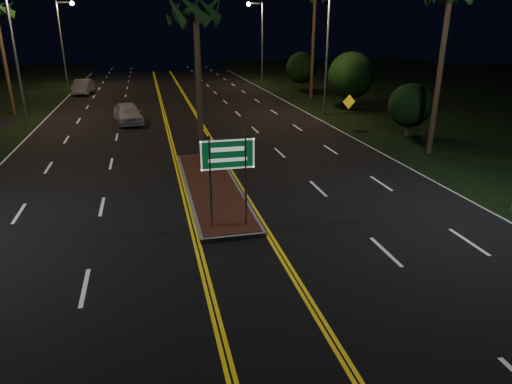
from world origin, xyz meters
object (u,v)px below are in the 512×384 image
object	(u,v)px
shrub_mid	(351,76)
shrub_far	(301,68)
highway_sign	(228,163)
car_far	(83,86)
streetlight_right_mid	(323,39)
streetlight_left_far	(64,34)
shrub_near	(410,105)
median_island	(212,187)
warning_sign	(349,107)
car_near	(128,111)
palm_median	(196,11)
streetlight_right_far	(259,34)
streetlight_left_mid	(19,40)

from	to	relation	value
shrub_mid	shrub_far	size ratio (longest dim) A/B	1.17
highway_sign	car_far	distance (m)	36.70
streetlight_right_mid	shrub_far	bearing A→B (deg)	77.18
streetlight_left_far	shrub_near	world-z (taller)	streetlight_left_far
median_island	streetlight_right_mid	bearing A→B (deg)	54.72
car_far	warning_sign	bearing A→B (deg)	-42.40
streetlight_left_far	car_near	size ratio (longest dim) A/B	1.77
palm_median	car_near	bearing A→B (deg)	108.22
palm_median	shrub_near	size ratio (longest dim) A/B	2.52
streetlight_right_far	shrub_near	bearing A→B (deg)	-84.11
streetlight_left_mid	shrub_near	distance (m)	26.37
shrub_near	shrub_far	distance (m)	22.01
highway_sign	shrub_mid	distance (m)	25.41
highway_sign	streetlight_left_mid	size ratio (longest dim) A/B	0.36
median_island	highway_sign	distance (m)	4.80
median_island	streetlight_left_mid	world-z (taller)	streetlight_left_mid
streetlight_left_far	car_far	world-z (taller)	streetlight_left_far
streetlight_left_far	palm_median	world-z (taller)	streetlight_left_far
streetlight_right_far	shrub_far	world-z (taller)	streetlight_right_far
streetlight_left_far	warning_sign	world-z (taller)	streetlight_left_far
streetlight_left_mid	streetlight_right_mid	world-z (taller)	same
palm_median	median_island	bearing A→B (deg)	-90.00
shrub_near	shrub_far	size ratio (longest dim) A/B	0.83
shrub_near	car_near	distance (m)	19.24
median_island	streetlight_left_far	bearing A→B (deg)	106.00
palm_median	shrub_mid	distance (m)	19.97
car_far	streetlight_left_mid	bearing A→B (deg)	-92.40
median_island	car_near	world-z (taller)	car_near
shrub_mid	car_far	bearing A→B (deg)	147.60
shrub_far	car_near	world-z (taller)	shrub_far
streetlight_right_mid	palm_median	size ratio (longest dim) A/B	1.08
streetlight_right_mid	shrub_near	distance (m)	9.28
streetlight_left_mid	shrub_mid	distance (m)	24.79
median_island	warning_sign	world-z (taller)	warning_sign
streetlight_right_far	car_far	distance (m)	20.24
palm_median	streetlight_right_mid	bearing A→B (deg)	47.30
streetlight_right_mid	shrub_mid	xyz separation A→B (m)	(3.39, 2.00, -2.93)
median_island	streetlight_right_far	xyz separation A→B (m)	(10.61, 35.00, 5.57)
highway_sign	car_near	xyz separation A→B (m)	(-3.86, 19.43, -1.55)
streetlight_left_mid	streetlight_right_mid	distance (m)	21.32
streetlight_left_far	car_near	bearing A→B (deg)	-72.77
streetlight_right_far	car_far	bearing A→B (deg)	-169.48
shrub_mid	car_near	bearing A→B (deg)	-174.34
median_island	warning_sign	bearing A→B (deg)	43.10
highway_sign	warning_sign	distance (m)	17.95
streetlight_right_far	highway_sign	bearing A→B (deg)	-105.15
streetlight_right_mid	car_far	world-z (taller)	streetlight_right_mid
streetlight_right_far	palm_median	size ratio (longest dim) A/B	1.08
shrub_far	car_far	world-z (taller)	shrub_far
car_far	car_near	bearing A→B (deg)	-68.20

